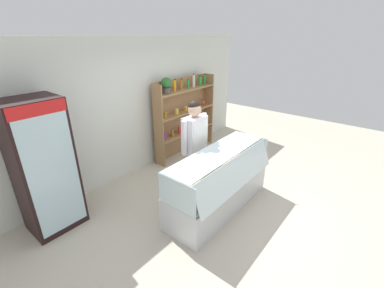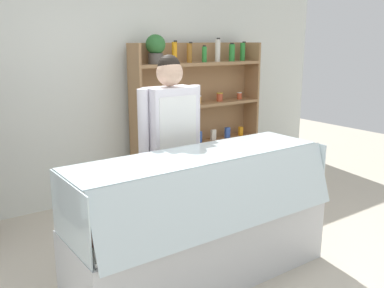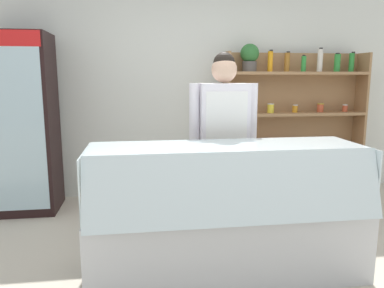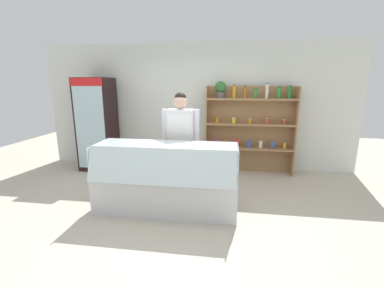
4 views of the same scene
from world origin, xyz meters
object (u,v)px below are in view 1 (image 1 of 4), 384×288
object	(u,v)px
shelving_unit	(183,111)
deli_display_case	(219,191)
drinks_fridge	(44,168)
shop_clerk	(195,141)

from	to	relation	value
shelving_unit	deli_display_case	xyz separation A→B (m)	(-1.28, -1.89, -0.73)
drinks_fridge	shop_clerk	size ratio (longest dim) A/B	1.15
drinks_fridge	deli_display_case	world-z (taller)	drinks_fridge
shelving_unit	deli_display_case	bearing A→B (deg)	-124.09
shelving_unit	shop_clerk	xyz separation A→B (m)	(-1.16, -1.28, -0.02)
drinks_fridge	deli_display_case	size ratio (longest dim) A/B	0.95
shelving_unit	deli_display_case	world-z (taller)	shelving_unit
drinks_fridge	deli_display_case	xyz separation A→B (m)	(1.93, -1.69, -0.67)
deli_display_case	shop_clerk	world-z (taller)	shop_clerk
deli_display_case	shelving_unit	bearing A→B (deg)	55.91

